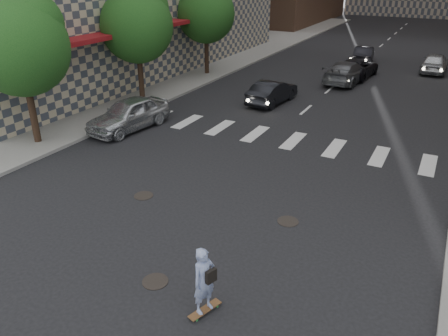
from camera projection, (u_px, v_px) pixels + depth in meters
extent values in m
plane|color=black|center=(171.00, 225.00, 14.18)|extent=(160.00, 160.00, 0.00)
cube|color=gray|center=(161.00, 65.00, 36.28)|extent=(13.00, 80.00, 0.15)
cube|color=black|center=(107.00, 69.00, 26.06)|extent=(0.30, 14.00, 4.00)
cube|color=maroon|center=(114.00, 34.00, 24.83)|extent=(1.60, 14.00, 0.25)
cylinder|color=#382619|center=(33.00, 113.00, 19.93)|extent=(0.32, 0.32, 2.80)
sphere|color=#184517|center=(20.00, 48.00, 18.69)|extent=(4.20, 4.20, 4.20)
sphere|color=#184517|center=(31.00, 24.00, 18.71)|extent=(2.80, 2.80, 2.80)
cylinder|color=#382619|center=(141.00, 76.00, 26.34)|extent=(0.32, 0.32, 2.80)
sphere|color=#184517|center=(137.00, 26.00, 25.11)|extent=(4.20, 4.20, 4.20)
sphere|color=#184517|center=(145.00, 9.00, 25.12)|extent=(2.80, 2.80, 2.80)
cylinder|color=#382619|center=(207.00, 54.00, 32.75)|extent=(0.32, 0.32, 2.80)
sphere|color=#184517|center=(206.00, 14.00, 31.52)|extent=(4.20, 4.20, 4.20)
sphere|color=#184517|center=(212.00, 0.00, 31.53)|extent=(2.80, 2.80, 2.80)
cylinder|color=black|center=(155.00, 281.00, 11.66)|extent=(0.70, 0.70, 0.02)
cylinder|color=black|center=(144.00, 196.00, 15.98)|extent=(0.70, 0.70, 0.02)
cylinder|color=black|center=(288.00, 221.00, 14.38)|extent=(0.70, 0.70, 0.02)
cube|color=brown|center=(205.00, 309.00, 10.61)|extent=(0.51, 0.95, 0.02)
cylinder|color=green|center=(192.00, 316.00, 10.48)|extent=(0.05, 0.07, 0.06)
cylinder|color=green|center=(197.00, 320.00, 10.37)|extent=(0.05, 0.07, 0.06)
cylinder|color=green|center=(213.00, 303.00, 10.89)|extent=(0.05, 0.07, 0.06)
cylinder|color=green|center=(217.00, 306.00, 10.78)|extent=(0.05, 0.07, 0.06)
imported|color=#96A8DA|center=(204.00, 281.00, 10.23)|extent=(0.60, 0.74, 1.74)
cube|color=black|center=(211.00, 276.00, 10.05)|extent=(0.19, 0.31, 0.33)
imported|color=#B9BCC0|center=(129.00, 114.00, 22.14)|extent=(2.44, 4.87, 1.59)
imported|color=black|center=(272.00, 92.00, 26.36)|extent=(1.90, 4.32, 1.38)
imported|color=#585A5F|center=(347.00, 72.00, 30.88)|extent=(2.63, 5.39, 1.51)
imported|color=black|center=(357.00, 68.00, 32.58)|extent=(2.71, 5.08, 1.36)
imported|color=#A3A6AA|center=(435.00, 63.00, 33.86)|extent=(1.91, 4.51, 1.52)
imported|color=black|center=(364.00, 55.00, 37.20)|extent=(1.96, 4.36, 1.39)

